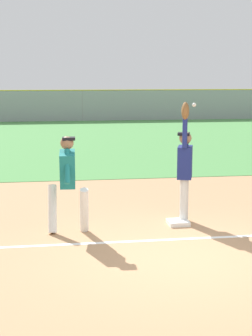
# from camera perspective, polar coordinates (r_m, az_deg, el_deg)

# --- Properties ---
(ground_plane) EXTENTS (76.82, 76.82, 0.00)m
(ground_plane) POSITION_cam_1_polar(r_m,az_deg,el_deg) (8.26, 6.19, -9.53)
(ground_plane) COLOR tan
(outfield_grass) EXTENTS (51.99, 18.27, 0.01)m
(outfield_grass) POSITION_cam_1_polar(r_m,az_deg,el_deg) (23.09, -3.28, 3.18)
(outfield_grass) COLOR #4C8C47
(outfield_grass) RESTS_ON ground_plane
(first_base) EXTENTS (0.39, 0.39, 0.08)m
(first_base) POSITION_cam_1_polar(r_m,az_deg,el_deg) (9.95, 5.66, -5.88)
(first_base) COLOR white
(first_base) RESTS_ON ground_plane
(fielder) EXTENTS (0.39, 0.88, 2.28)m
(fielder) POSITION_cam_1_polar(r_m,az_deg,el_deg) (9.90, 6.37, 0.44)
(fielder) COLOR silver
(fielder) RESTS_ON ground_plane
(runner) EXTENTS (0.72, 0.84, 1.72)m
(runner) POSITION_cam_1_polar(r_m,az_deg,el_deg) (9.23, -6.32, -1.04)
(runner) COLOR white
(runner) RESTS_ON ground_plane
(baseball) EXTENTS (0.07, 0.07, 0.07)m
(baseball) POSITION_cam_1_polar(r_m,az_deg,el_deg) (9.97, 7.38, 6.79)
(baseball) COLOR white
(outfield_fence) EXTENTS (52.07, 0.08, 1.88)m
(outfield_fence) POSITION_cam_1_polar(r_m,az_deg,el_deg) (32.09, -4.74, 6.76)
(outfield_fence) COLOR #93999E
(outfield_fence) RESTS_ON ground_plane
(parked_car_green) EXTENTS (4.58, 2.49, 1.25)m
(parked_car_green) POSITION_cam_1_polar(r_m,az_deg,el_deg) (35.74, -12.87, 6.46)
(parked_car_green) COLOR #1E6B33
(parked_car_green) RESTS_ON ground_plane
(parked_car_silver) EXTENTS (4.48, 2.27, 1.25)m
(parked_car_silver) POSITION_cam_1_polar(r_m,az_deg,el_deg) (36.50, -4.17, 6.75)
(parked_car_silver) COLOR #B7B7BC
(parked_car_silver) RESTS_ON ground_plane
(parked_car_white) EXTENTS (4.59, 2.50, 1.25)m
(parked_car_white) POSITION_cam_1_polar(r_m,az_deg,el_deg) (37.31, 3.80, 6.83)
(parked_car_white) COLOR white
(parked_car_white) RESTS_ON ground_plane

